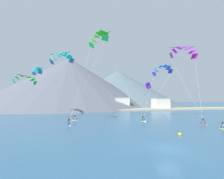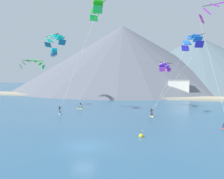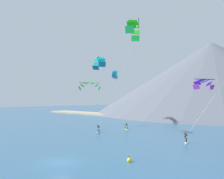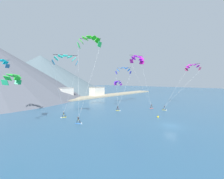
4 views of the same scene
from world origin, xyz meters
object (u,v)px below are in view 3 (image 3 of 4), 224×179
Objects in this scene: parafoil_kite_near_lead at (134,29)px; kitesurfer_mid_center at (126,127)px; race_marker_buoy at (129,160)px; kitesurfer_near_lead at (98,130)px; parafoil_kite_distant_mid_solo at (90,85)px; parafoil_kite_distant_low_drift at (203,83)px; parafoil_kite_mid_center at (99,62)px; kitesurfer_near_trail at (186,140)px; parafoil_kite_distant_high_outer at (115,74)px.

kitesurfer_mid_center is at bearing 143.10° from parafoil_kite_near_lead.
race_marker_buoy is at bearing -48.85° from kitesurfer_mid_center.
parafoil_kite_distant_mid_solo is (-11.57, 7.32, 10.50)m from kitesurfer_near_lead.
parafoil_kite_mid_center is at bearing -174.52° from parafoil_kite_distant_low_drift.
kitesurfer_mid_center is at bearing 168.72° from parafoil_kite_distant_low_drift.
kitesurfer_near_trail reaches higher than kitesurfer_mid_center.
parafoil_kite_distant_high_outer reaches higher than race_marker_buoy.
parafoil_kite_distant_mid_solo reaches higher than parafoil_kite_distant_low_drift.
parafoil_kite_distant_high_outer is at bearing 157.58° from parafoil_kite_distant_low_drift.
kitesurfer_near_trail is 9.67m from parafoil_kite_distant_low_drift.
parafoil_kite_mid_center is at bearing 145.37° from race_marker_buoy.
kitesurfer_near_lead is at bearing 146.88° from race_marker_buoy.
parafoil_kite_distant_mid_solo is at bearing 151.43° from parafoil_kite_mid_center.
parafoil_kite_distant_high_outer is at bearing 123.32° from kitesurfer_near_lead.
parafoil_kite_mid_center is 14.92× the size of race_marker_buoy.
race_marker_buoy is at bearing -34.63° from parafoil_kite_mid_center.
kitesurfer_near_trail is 0.99× the size of kitesurfer_mid_center.
kitesurfer_mid_center is 22.32m from parafoil_kite_distant_low_drift.
parafoil_kite_distant_mid_solo is 37.35m from race_marker_buoy.
parafoil_kite_near_lead is at bearing 172.98° from kitesurfer_near_trail.
parafoil_kite_distant_mid_solo is (0.01, -10.31, -4.07)m from parafoil_kite_distant_high_outer.
parafoil_kite_distant_mid_solo reaches higher than kitesurfer_mid_center.
parafoil_kite_mid_center is 2.76× the size of parafoil_kite_distant_mid_solo.
kitesurfer_near_lead is at bearing -168.03° from parafoil_kite_distant_low_drift.
race_marker_buoy is (18.45, -12.04, -0.40)m from kitesurfer_near_lead.
kitesurfer_near_trail is at bearing -27.03° from parafoil_kite_distant_high_outer.
parafoil_kite_distant_low_drift is at bearing 5.48° from parafoil_kite_mid_center.
kitesurfer_near_lead is 22.94m from parafoil_kite_distant_low_drift.
kitesurfer_near_lead is 22.04m from race_marker_buoy.
parafoil_kite_distant_low_drift is (22.70, 2.18, -5.83)m from parafoil_kite_mid_center.
kitesurfer_near_lead is 0.42× the size of parafoil_kite_distant_low_drift.
parafoil_kite_distant_low_drift is (13.83, 0.59, -12.03)m from parafoil_kite_near_lead.
parafoil_kite_distant_low_drift is at bearing -11.28° from kitesurfer_mid_center.
parafoil_kite_distant_high_outer reaches higher than parafoil_kite_distant_mid_solo.
kitesurfer_near_trail is 0.32× the size of parafoil_kite_distant_mid_solo.
parafoil_kite_distant_high_outer is 4.58× the size of race_marker_buoy.
parafoil_kite_distant_low_drift is (32.15, -13.27, -5.38)m from parafoil_kite_distant_high_outer.
parafoil_kite_near_lead is at bearing -10.99° from parafoil_kite_distant_mid_solo.
parafoil_kite_near_lead is 5.12× the size of parafoil_kite_distant_low_drift.
kitesurfer_mid_center is at bearing 4.72° from parafoil_kite_distant_mid_solo.
parafoil_kite_distant_mid_solo is at bearing 147.19° from race_marker_buoy.
kitesurfer_near_trail is (18.40, 2.33, -0.02)m from kitesurfer_near_lead.
kitesurfer_mid_center is 0.12× the size of parafoil_kite_mid_center.
kitesurfer_near_trail is at bearing 0.41° from parafoil_kite_mid_center.
parafoil_kite_distant_high_outer is at bearing 142.78° from kitesurfer_mid_center.
parafoil_kite_near_lead is 10.94m from parafoil_kite_mid_center.
kitesurfer_near_lead is 17.25m from parafoil_kite_distant_mid_solo.
kitesurfer_near_lead is 0.33× the size of parafoil_kite_distant_mid_solo.
parafoil_kite_distant_low_drift is at bearing 82.66° from race_marker_buoy.
parafoil_kite_near_lead reaches higher than parafoil_kite_distant_mid_solo.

